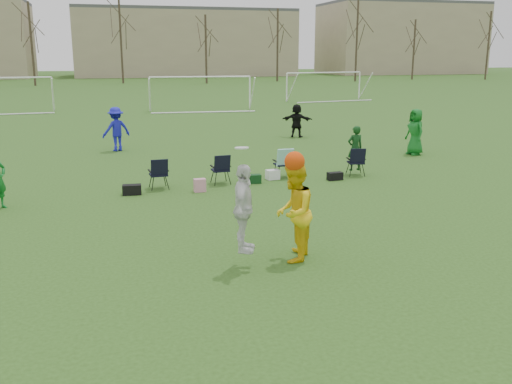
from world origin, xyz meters
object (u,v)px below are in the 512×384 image
object	(u,v)px
fielder_blue	(116,129)
goal_right	(324,78)
fielder_green_far	(415,132)
goal_mid	(200,84)
center_contest	(278,210)
fielder_black	(297,121)

from	to	relation	value
fielder_blue	goal_right	xyz separation A→B (m)	(18.46, 22.59, 0.99)
fielder_green_far	goal_mid	size ratio (longest dim) A/B	0.26
goal_right	fielder_blue	bearing A→B (deg)	-137.26
center_contest	goal_right	bearing A→B (deg)	67.07
fielder_black	goal_mid	world-z (taller)	goal_mid
fielder_blue	fielder_black	bearing A→B (deg)	170.40
fielder_blue	fielder_black	distance (m)	8.99
center_contest	goal_right	distance (m)	40.42
fielder_green_far	fielder_black	size ratio (longest dim) A/B	1.15
center_contest	goal_mid	xyz separation A→B (m)	(3.75, 31.22, 0.82)
fielder_green_far	goal_mid	world-z (taller)	goal_mid
fielder_green_far	goal_right	xyz separation A→B (m)	(6.59, 26.72, 0.98)
fielder_green_far	goal_mid	xyz separation A→B (m)	(-5.41, 20.72, 0.98)
fielder_black	goal_mid	bearing A→B (deg)	-51.55
fielder_green_far	center_contest	distance (m)	13.93
goal_mid	goal_right	xyz separation A→B (m)	(12.00, 6.00, 0.00)
fielder_black	goal_right	world-z (taller)	goal_right
fielder_green_far	center_contest	xyz separation A→B (m)	(-9.16, -10.49, 0.16)
fielder_blue	fielder_green_far	distance (m)	12.57
fielder_black	center_contest	bearing A→B (deg)	99.24
fielder_green_far	fielder_black	distance (m)	6.76
fielder_blue	center_contest	xyz separation A→B (m)	(2.72, -14.63, 0.17)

